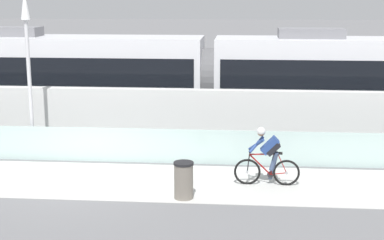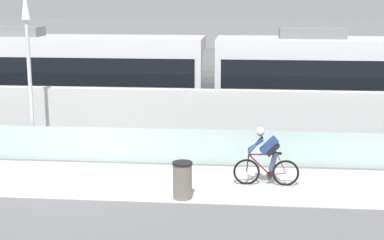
{
  "view_description": "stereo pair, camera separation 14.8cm",
  "coord_description": "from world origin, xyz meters",
  "px_view_note": "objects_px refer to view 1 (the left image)",
  "views": [
    {
      "loc": [
        4.4,
        -15.17,
        5.1
      ],
      "look_at": [
        2.9,
        2.35,
        1.25
      ],
      "focal_mm": 54.6,
      "sensor_mm": 36.0,
      "label": 1
    },
    {
      "loc": [
        4.55,
        -15.15,
        5.1
      ],
      "look_at": [
        2.9,
        2.35,
        1.25
      ],
      "focal_mm": 54.6,
      "sensor_mm": 36.0,
      "label": 2
    }
  ],
  "objects_px": {
    "lamp_post_antenna": "(28,53)",
    "trash_bin": "(184,180)",
    "cyclist_on_bike": "(267,157)",
    "tram": "(208,79)"
  },
  "relations": [
    {
      "from": "tram",
      "to": "lamp_post_antenna",
      "type": "xyz_separation_m",
      "value": [
        -5.26,
        -4.7,
        1.4
      ]
    },
    {
      "from": "tram",
      "to": "trash_bin",
      "type": "xyz_separation_m",
      "value": [
        -0.15,
        -8.1,
        -1.41
      ]
    },
    {
      "from": "tram",
      "to": "lamp_post_antenna",
      "type": "bearing_deg",
      "value": -138.23
    },
    {
      "from": "cyclist_on_bike",
      "to": "trash_bin",
      "type": "height_order",
      "value": "cyclist_on_bike"
    },
    {
      "from": "cyclist_on_bike",
      "to": "trash_bin",
      "type": "xyz_separation_m",
      "value": [
        -2.14,
        -1.25,
        -0.3
      ]
    },
    {
      "from": "tram",
      "to": "lamp_post_antenna",
      "type": "relative_size",
      "value": 4.34
    },
    {
      "from": "tram",
      "to": "lamp_post_antenna",
      "type": "distance_m",
      "value": 7.19
    },
    {
      "from": "tram",
      "to": "trash_bin",
      "type": "height_order",
      "value": "tram"
    },
    {
      "from": "lamp_post_antenna",
      "to": "trash_bin",
      "type": "bearing_deg",
      "value": -33.62
    },
    {
      "from": "trash_bin",
      "to": "cyclist_on_bike",
      "type": "bearing_deg",
      "value": 30.33
    }
  ]
}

